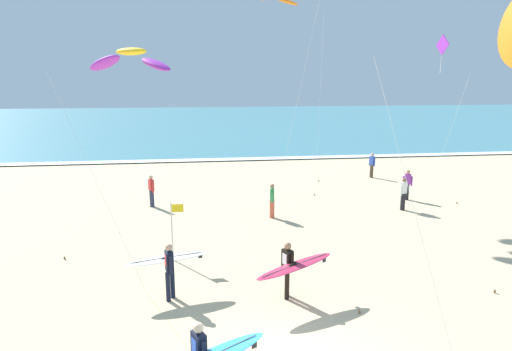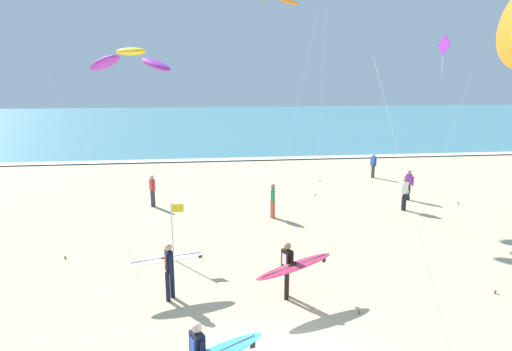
{
  "view_description": "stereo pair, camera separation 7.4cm",
  "coord_description": "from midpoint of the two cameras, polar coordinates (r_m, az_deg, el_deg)",
  "views": [
    {
      "loc": [
        -1.81,
        -8.08,
        6.32
      ],
      "look_at": [
        -0.1,
        5.18,
        3.32
      ],
      "focal_mm": 31.08,
      "sensor_mm": 36.0,
      "label": 1
    },
    {
      "loc": [
        -1.73,
        -8.09,
        6.32
      ],
      "look_at": [
        -0.1,
        5.18,
        3.32
      ],
      "focal_mm": 31.08,
      "sensor_mm": 36.0,
      "label": 2
    }
  ],
  "objects": [
    {
      "name": "kite_arc_golden_high",
      "position": [
        12.6,
        -15.59,
        14.1
      ],
      "size": [
        4.3,
        4.12,
        7.06
      ],
      "color": "purple",
      "rests_on": "ground"
    },
    {
      "name": "ocean_water",
      "position": [
        63.57,
        -5.43,
        6.92
      ],
      "size": [
        160.0,
        60.0,
        0.08
      ],
      "primitive_type": "cube",
      "color": "teal",
      "rests_on": "ground"
    },
    {
      "name": "surfer_lead",
      "position": [
        12.87,
        4.68,
        -11.57
      ],
      "size": [
        2.54,
        1.56,
        1.71
      ],
      "color": "black",
      "rests_on": "ground"
    },
    {
      "name": "bystander_blue_top",
      "position": [
        29.08,
        14.93,
        1.3
      ],
      "size": [
        0.3,
        0.46,
        1.59
      ],
      "color": "#4C3D2D",
      "rests_on": "ground"
    },
    {
      "name": "surfer_trailing",
      "position": [
        13.28,
        -11.09,
        -10.97
      ],
      "size": [
        2.44,
        1.19,
        1.71
      ],
      "color": "black",
      "rests_on": "ground"
    },
    {
      "name": "kite_diamond_violet_low",
      "position": [
        25.58,
        23.18,
        14.41
      ],
      "size": [
        0.39,
        2.78,
        8.43
      ],
      "color": "purple",
      "rests_on": "ground"
    },
    {
      "name": "bystander_green_top",
      "position": [
        20.13,
        2.28,
        -3.24
      ],
      "size": [
        0.22,
        0.5,
        1.59
      ],
      "color": "#D8593F",
      "rests_on": "ground"
    },
    {
      "name": "lifeguard_flag",
      "position": [
        15.68,
        -10.41,
        -6.37
      ],
      "size": [
        0.45,
        0.05,
        2.1
      ],
      "color": "silver",
      "rests_on": "ground"
    },
    {
      "name": "bystander_red_top",
      "position": [
        22.43,
        -13.09,
        -1.9
      ],
      "size": [
        0.31,
        0.45,
        1.59
      ],
      "color": "#2D334C",
      "rests_on": "ground"
    },
    {
      "name": "bystander_white_top",
      "position": [
        22.41,
        18.66,
        -2.26
      ],
      "size": [
        0.43,
        0.33,
        1.59
      ],
      "color": "black",
      "rests_on": "ground"
    },
    {
      "name": "shoreline_foam",
      "position": [
        34.15,
        -3.94,
        2.1
      ],
      "size": [
        160.0,
        1.14,
        0.01
      ],
      "primitive_type": "cube",
      "color": "white",
      "rests_on": "ocean_water"
    },
    {
      "name": "bystander_purple_top",
      "position": [
        24.34,
        19.12,
        -1.14
      ],
      "size": [
        0.47,
        0.29,
        1.59
      ],
      "color": "black",
      "rests_on": "ground"
    }
  ]
}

